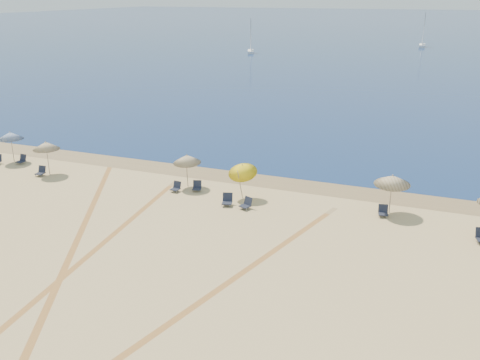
# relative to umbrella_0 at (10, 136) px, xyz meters

# --- Properties ---
(ocean) EXTENTS (500.00, 500.00, 0.00)m
(ocean) POSITION_rel_umbrella_0_xyz_m (19.33, 203.97, -2.08)
(ocean) COLOR #0C2151
(ocean) RESTS_ON ground
(wet_sand) EXTENTS (500.00, 500.00, 0.00)m
(wet_sand) POSITION_rel_umbrella_0_xyz_m (19.33, 2.97, -2.08)
(wet_sand) COLOR olive
(wet_sand) RESTS_ON ground
(umbrella_0) EXTENTS (1.93, 1.94, 2.43)m
(umbrella_0) POSITION_rel_umbrella_0_xyz_m (0.00, 0.00, 0.00)
(umbrella_0) COLOR gray
(umbrella_0) RESTS_ON ground
(umbrella_1) EXTENTS (1.90, 1.90, 2.48)m
(umbrella_1) POSITION_rel_umbrella_0_xyz_m (4.59, -1.40, 0.05)
(umbrella_1) COLOR gray
(umbrella_1) RESTS_ON ground
(umbrella_2) EXTENTS (1.87, 1.90, 2.33)m
(umbrella_2) POSITION_rel_umbrella_0_xyz_m (15.20, -0.17, -0.11)
(umbrella_2) COLOR gray
(umbrella_2) RESTS_ON ground
(umbrella_3) EXTENTS (1.86, 1.92, 2.57)m
(umbrella_3) POSITION_rel_umbrella_0_xyz_m (19.39, -0.78, -0.15)
(umbrella_3) COLOR gray
(umbrella_3) RESTS_ON ground
(umbrella_4) EXTENTS (2.11, 2.15, 2.47)m
(umbrella_4) POSITION_rel_umbrella_0_xyz_m (28.50, 0.09, 0.02)
(umbrella_4) COLOR gray
(umbrella_4) RESTS_ON ground
(chair_1) EXTENTS (0.62, 0.72, 0.69)m
(chair_1) POSITION_rel_umbrella_0_xyz_m (0.94, -0.16, -1.78)
(chair_1) COLOR black
(chair_1) RESTS_ON ground
(chair_2) EXTENTS (0.61, 0.70, 0.69)m
(chair_2) POSITION_rel_umbrella_0_xyz_m (4.26, -1.88, -1.79)
(chair_2) COLOR black
(chair_2) RESTS_ON ground
(chair_3) EXTENTS (0.60, 0.68, 0.65)m
(chair_3) POSITION_rel_umbrella_0_xyz_m (14.86, -1.23, -1.80)
(chair_3) COLOR black
(chair_3) RESTS_ON ground
(chair_4) EXTENTS (0.73, 0.79, 0.67)m
(chair_4) POSITION_rel_umbrella_0_xyz_m (16.12, -0.64, -1.79)
(chair_4) COLOR black
(chair_4) RESTS_ON ground
(chair_5) EXTENTS (0.78, 0.86, 0.74)m
(chair_5) POSITION_rel_umbrella_0_xyz_m (18.95, -2.22, -1.76)
(chair_5) COLOR black
(chair_5) RESTS_ON ground
(chair_6) EXTENTS (0.79, 0.84, 0.70)m
(chair_6) POSITION_rel_umbrella_0_xyz_m (20.25, -2.30, -1.78)
(chair_6) COLOR black
(chair_6) RESTS_ON ground
(chair_7) EXTENTS (0.67, 0.74, 0.67)m
(chair_7) POSITION_rel_umbrella_0_xyz_m (28.20, -0.49, -1.79)
(chair_7) COLOR black
(chair_7) RESTS_ON ground
(sailboat_0) EXTENTS (1.49, 5.39, 7.98)m
(sailboat_0) POSITION_rel_umbrella_0_xyz_m (25.24, 106.63, 0.33)
(sailboat_0) COLOR white
(sailboat_0) RESTS_ON ocean
(sailboat_1) EXTENTS (2.80, 4.98, 7.22)m
(sailboat_1) POSITION_rel_umbrella_0_xyz_m (-8.96, 79.53, 0.10)
(sailboat_1) COLOR white
(sailboat_1) RESTS_ON ocean
(tire_tracks) EXTENTS (45.06, 42.69, 0.00)m
(tire_tracks) POSITION_rel_umbrella_0_xyz_m (16.49, -12.28, -2.09)
(tire_tracks) COLOR tan
(tire_tracks) RESTS_ON ground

